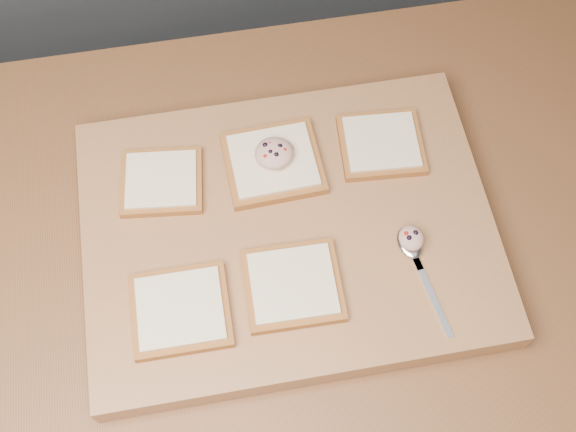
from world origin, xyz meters
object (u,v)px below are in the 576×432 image
object	(u,v)px
tuna_salad_dollop	(274,153)
cutting_board	(288,231)
bread_far_center	(273,163)
spoon	(413,251)

from	to	relation	value
tuna_salad_dollop	cutting_board	bearing A→B (deg)	-88.45
bread_far_center	tuna_salad_dollop	bearing A→B (deg)	46.39
bread_far_center	tuna_salad_dollop	size ratio (longest dim) A/B	2.56
cutting_board	tuna_salad_dollop	distance (m)	0.11
cutting_board	bread_far_center	world-z (taller)	bread_far_center
cutting_board	tuna_salad_dollop	bearing A→B (deg)	91.55
bread_far_center	tuna_salad_dollop	distance (m)	0.02
cutting_board	spoon	xyz separation A→B (m)	(0.16, -0.07, 0.03)
bread_far_center	spoon	distance (m)	0.23
cutting_board	tuna_salad_dollop	xyz separation A→B (m)	(-0.00, 0.10, 0.05)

